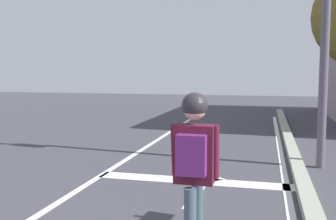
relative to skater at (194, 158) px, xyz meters
name	(u,v)px	position (x,y,z in m)	size (l,w,h in m)	color
lane_line_center	(101,175)	(-2.20, 2.91, -1.07)	(0.12, 20.00, 0.01)	silver
lane_line_curbside	(287,188)	(0.97, 2.91, -1.07)	(0.12, 20.00, 0.01)	silver
stop_bar	(194,181)	(-0.54, 2.96, -1.07)	(3.32, 0.40, 0.01)	silver
lane_arrow_stem	(196,193)	(-0.37, 2.29, -1.07)	(0.16, 1.40, 0.01)	silver
lane_arrow_head	(205,179)	(-0.37, 3.14, -1.07)	(0.56, 0.44, 0.01)	silver
curb_strip	(303,185)	(1.22, 2.91, -1.00)	(0.24, 24.00, 0.14)	#999F8C
skater	(194,158)	(0.00, 0.00, 0.00)	(0.45, 0.60, 1.59)	#415360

